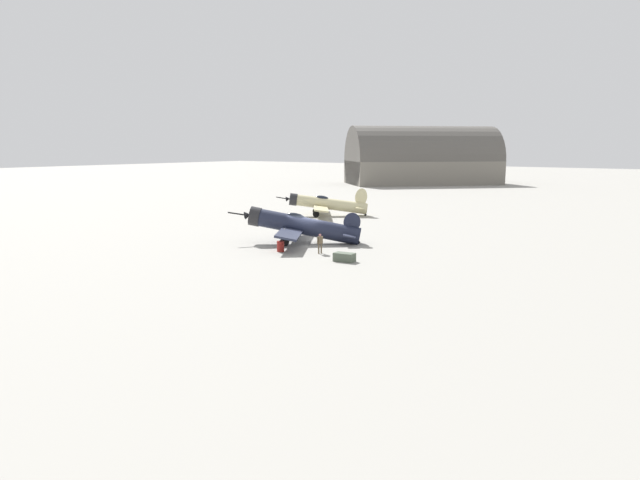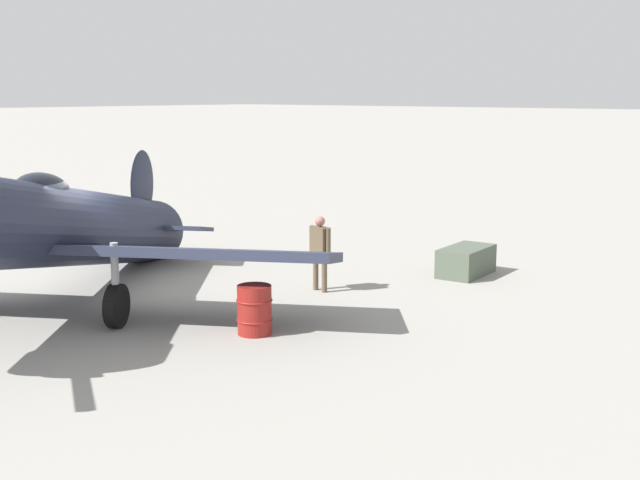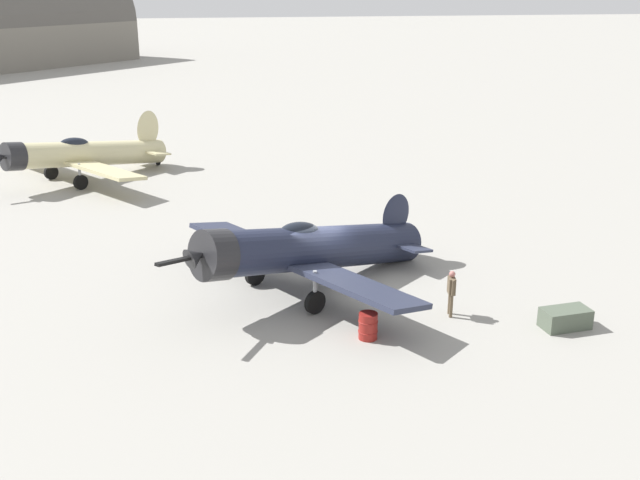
% 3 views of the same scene
% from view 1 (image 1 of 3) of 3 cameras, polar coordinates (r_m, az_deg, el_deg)
% --- Properties ---
extents(ground_plane, '(400.00, 400.00, 0.00)m').
position_cam_1_polar(ground_plane, '(51.06, -1.34, -0.32)').
color(ground_plane, gray).
extents(airplane_foreground, '(10.32, 10.44, 3.40)m').
position_cam_1_polar(airplane_foreground, '(50.87, -1.93, 1.43)').
color(airplane_foreground, '#1E2338').
rests_on(airplane_foreground, ground_plane).
extents(airplane_mid_apron, '(9.96, 10.36, 3.47)m').
position_cam_1_polar(airplane_mid_apron, '(70.87, 0.55, 3.61)').
color(airplane_mid_apron, beige).
rests_on(airplane_mid_apron, ground_plane).
extents(ground_crew_mechanic, '(0.29, 0.62, 1.61)m').
position_cam_1_polar(ground_crew_mechanic, '(46.01, -0.00, -0.16)').
color(ground_crew_mechanic, brown).
rests_on(ground_crew_mechanic, ground_plane).
extents(equipment_crate, '(1.63, 1.00, 0.66)m').
position_cam_1_polar(equipment_crate, '(42.98, 2.43, -1.71)').
color(equipment_crate, '#4C5647').
rests_on(equipment_crate, ground_plane).
extents(fuel_drum, '(0.63, 0.63, 0.87)m').
position_cam_1_polar(fuel_drum, '(47.07, -3.94, -0.63)').
color(fuel_drum, maroon).
rests_on(fuel_drum, ground_plane).
extents(distant_hangar, '(33.79, 34.17, 15.47)m').
position_cam_1_polar(distant_hangar, '(132.62, 10.09, 7.45)').
color(distant_hangar, slate).
rests_on(distant_hangar, ground_plane).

